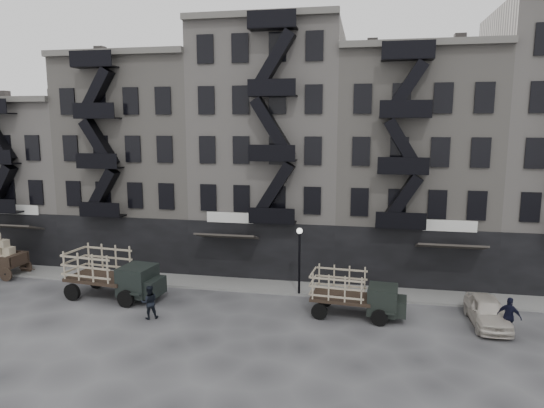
% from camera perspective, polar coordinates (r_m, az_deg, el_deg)
% --- Properties ---
extents(ground, '(140.00, 140.00, 0.00)m').
position_cam_1_polar(ground, '(28.67, -3.62, -12.07)').
color(ground, '#38383A').
rests_on(ground, ground).
extents(sidewalk, '(55.00, 2.50, 0.15)m').
position_cam_1_polar(sidewalk, '(32.06, -1.92, -9.55)').
color(sidewalk, slate).
rests_on(sidewalk, ground).
extents(building_west, '(10.00, 11.35, 13.20)m').
position_cam_1_polar(building_west, '(44.79, -25.90, 2.73)').
color(building_west, '#9F9992').
rests_on(building_west, ground).
extents(building_midwest, '(10.00, 11.35, 16.20)m').
position_cam_1_polar(building_midwest, '(39.49, -14.31, 4.80)').
color(building_midwest, gray).
rests_on(building_midwest, ground).
extents(building_center, '(10.00, 11.35, 18.20)m').
position_cam_1_polar(building_center, '(36.31, 0.15, 6.29)').
color(building_center, '#9F9992').
rests_on(building_center, ground).
extents(building_mideast, '(10.00, 11.35, 16.20)m').
position_cam_1_polar(building_mideast, '(35.89, 16.08, 4.28)').
color(building_mideast, gray).
rests_on(building_mideast, ground).
extents(lamp_post, '(0.36, 0.36, 4.28)m').
position_cam_1_polar(lamp_post, '(29.67, 3.24, -5.66)').
color(lamp_post, black).
rests_on(lamp_post, ground).
extents(stake_truck_west, '(6.16, 3.02, 2.99)m').
position_cam_1_polar(stake_truck_west, '(31.15, -18.30, -7.46)').
color(stake_truck_west, black).
rests_on(stake_truck_west, ground).
extents(stake_truck_east, '(5.24, 2.48, 2.56)m').
position_cam_1_polar(stake_truck_east, '(27.33, 9.72, -10.03)').
color(stake_truck_east, black).
rests_on(stake_truck_east, ground).
extents(car_east, '(1.87, 4.40, 1.49)m').
position_cam_1_polar(car_east, '(28.46, 24.01, -11.47)').
color(car_east, beige).
rests_on(car_east, ground).
extents(pedestrian_mid, '(1.13, 1.04, 1.85)m').
position_cam_1_polar(pedestrian_mid, '(27.65, -14.24, -11.13)').
color(pedestrian_mid, black).
rests_on(pedestrian_mid, ground).
extents(policeman, '(1.24, 0.98, 1.96)m').
position_cam_1_polar(policeman, '(27.53, 26.13, -11.80)').
color(policeman, black).
rests_on(policeman, ground).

